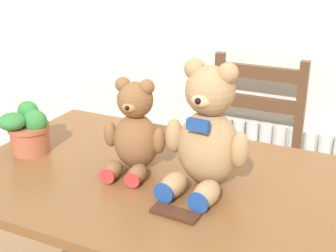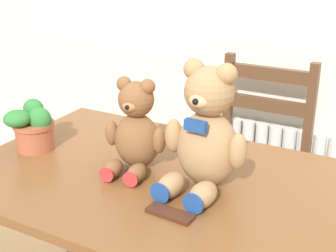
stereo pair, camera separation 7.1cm
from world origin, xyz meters
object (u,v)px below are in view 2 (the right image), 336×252
Objects in this scene: wooden_chair_behind at (254,168)px; potted_plant at (33,127)px; teddy_bear_left at (136,131)px; chocolate_bar at (170,213)px; teddy_bear_right at (206,135)px.

potted_plant is at bearing 53.41° from wooden_chair_behind.
teddy_bear_left reaches higher than chocolate_bar.
potted_plant is 1.27× the size of chocolate_bar.
wooden_chair_behind is 1.02m from potted_plant.
teddy_bear_left is (-0.17, -0.72, 0.41)m from wooden_chair_behind.
teddy_bear_right is at bearing 3.91° from potted_plant.
potted_plant is (-0.57, -0.77, 0.36)m from wooden_chair_behind.
teddy_bear_right is (0.07, -0.72, 0.44)m from wooden_chair_behind.
teddy_bear_left is at bearing 6.71° from potted_plant.
wooden_chair_behind is 2.49× the size of teddy_bear_right.
chocolate_bar is (0.23, -0.20, -0.12)m from teddy_bear_left.
teddy_bear_left is 0.33m from chocolate_bar.
potted_plant is at bearing 0.05° from teddy_bear_left.
wooden_chair_behind is 5.58× the size of potted_plant.
wooden_chair_behind is at bearing 53.41° from potted_plant.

